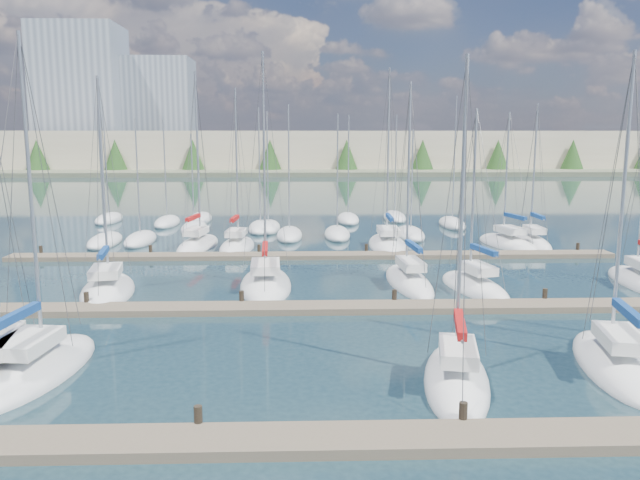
{
  "coord_description": "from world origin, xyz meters",
  "views": [
    {
      "loc": [
        -0.9,
        -14.72,
        8.81
      ],
      "look_at": [
        0.0,
        14.0,
        4.0
      ],
      "focal_mm": 35.0,
      "sensor_mm": 36.0,
      "label": 1
    }
  ],
  "objects_px": {
    "sailboat_p": "(388,244)",
    "sailboat_j": "(266,284)",
    "sailboat_d": "(456,379)",
    "sailboat_o": "(237,246)",
    "sailboat_q": "(507,244)",
    "sailboat_e": "(615,364)",
    "sailboat_n": "(198,245)",
    "sailboat_l": "(474,287)",
    "sailboat_k": "(409,281)",
    "sailboat_c": "(35,370)",
    "sailboat_r": "(532,243)",
    "sailboat_h": "(108,290)"
  },
  "relations": [
    {
      "from": "sailboat_p",
      "to": "sailboat_j",
      "type": "xyz_separation_m",
      "value": [
        -9.07,
        -13.42,
        -0.0
      ]
    },
    {
      "from": "sailboat_p",
      "to": "sailboat_d",
      "type": "xyz_separation_m",
      "value": [
        -1.43,
        -28.2,
        0.01
      ]
    },
    {
      "from": "sailboat_o",
      "to": "sailboat_q",
      "type": "distance_m",
      "value": 21.81
    },
    {
      "from": "sailboat_e",
      "to": "sailboat_q",
      "type": "relative_size",
      "value": 1.1
    },
    {
      "from": "sailboat_n",
      "to": "sailboat_l",
      "type": "distance_m",
      "value": 23.43
    },
    {
      "from": "sailboat_o",
      "to": "sailboat_k",
      "type": "xyz_separation_m",
      "value": [
        11.5,
        -12.37,
        -0.0
      ]
    },
    {
      "from": "sailboat_j",
      "to": "sailboat_c",
      "type": "height_order",
      "value": "sailboat_j"
    },
    {
      "from": "sailboat_o",
      "to": "sailboat_n",
      "type": "height_order",
      "value": "sailboat_n"
    },
    {
      "from": "sailboat_r",
      "to": "sailboat_d",
      "type": "xyz_separation_m",
      "value": [
        -13.32,
        -28.39,
        -0.0
      ]
    },
    {
      "from": "sailboat_p",
      "to": "sailboat_e",
      "type": "distance_m",
      "value": 27.37
    },
    {
      "from": "sailboat_o",
      "to": "sailboat_r",
      "type": "relative_size",
      "value": 1.09
    },
    {
      "from": "sailboat_k",
      "to": "sailboat_h",
      "type": "relative_size",
      "value": 0.99
    },
    {
      "from": "sailboat_p",
      "to": "sailboat_r",
      "type": "bearing_deg",
      "value": 2.63
    },
    {
      "from": "sailboat_n",
      "to": "sailboat_r",
      "type": "bearing_deg",
      "value": 7.82
    },
    {
      "from": "sailboat_e",
      "to": "sailboat_q",
      "type": "xyz_separation_m",
      "value": [
        4.75,
        26.98,
        -0.01
      ]
    },
    {
      "from": "sailboat_j",
      "to": "sailboat_r",
      "type": "height_order",
      "value": "sailboat_j"
    },
    {
      "from": "sailboat_o",
      "to": "sailboat_c",
      "type": "xyz_separation_m",
      "value": [
        -4.95,
        -26.13,
        -0.01
      ]
    },
    {
      "from": "sailboat_l",
      "to": "sailboat_q",
      "type": "bearing_deg",
      "value": 53.55
    },
    {
      "from": "sailboat_p",
      "to": "sailboat_n",
      "type": "relative_size",
      "value": 1.02
    },
    {
      "from": "sailboat_p",
      "to": "sailboat_k",
      "type": "distance_m",
      "value": 13.02
    },
    {
      "from": "sailboat_p",
      "to": "sailboat_d",
      "type": "bearing_deg",
      "value": -91.22
    },
    {
      "from": "sailboat_p",
      "to": "sailboat_q",
      "type": "distance_m",
      "value": 9.77
    },
    {
      "from": "sailboat_j",
      "to": "sailboat_h",
      "type": "height_order",
      "value": "sailboat_j"
    },
    {
      "from": "sailboat_d",
      "to": "sailboat_h",
      "type": "xyz_separation_m",
      "value": [
        -16.52,
        13.65,
        -0.01
      ]
    },
    {
      "from": "sailboat_n",
      "to": "sailboat_d",
      "type": "distance_m",
      "value": 31.55
    },
    {
      "from": "sailboat_o",
      "to": "sailboat_c",
      "type": "relative_size",
      "value": 1.0
    },
    {
      "from": "sailboat_p",
      "to": "sailboat_h",
      "type": "relative_size",
      "value": 1.16
    },
    {
      "from": "sailboat_n",
      "to": "sailboat_d",
      "type": "bearing_deg",
      "value": -56.27
    },
    {
      "from": "sailboat_e",
      "to": "sailboat_n",
      "type": "distance_m",
      "value": 33.82
    },
    {
      "from": "sailboat_j",
      "to": "sailboat_r",
      "type": "xyz_separation_m",
      "value": [
        20.96,
        13.61,
        0.01
      ]
    },
    {
      "from": "sailboat_d",
      "to": "sailboat_l",
      "type": "height_order",
      "value": "sailboat_d"
    },
    {
      "from": "sailboat_k",
      "to": "sailboat_d",
      "type": "distance_m",
      "value": 15.22
    },
    {
      "from": "sailboat_e",
      "to": "sailboat_r",
      "type": "distance_m",
      "value": 27.96
    },
    {
      "from": "sailboat_j",
      "to": "sailboat_q",
      "type": "relative_size",
      "value": 1.25
    },
    {
      "from": "sailboat_k",
      "to": "sailboat_l",
      "type": "xyz_separation_m",
      "value": [
        3.57,
        -1.47,
        -0.01
      ]
    },
    {
      "from": "sailboat_r",
      "to": "sailboat_q",
      "type": "relative_size",
      "value": 1.06
    },
    {
      "from": "sailboat_c",
      "to": "sailboat_d",
      "type": "bearing_deg",
      "value": 1.21
    },
    {
      "from": "sailboat_j",
      "to": "sailboat_n",
      "type": "relative_size",
      "value": 0.99
    },
    {
      "from": "sailboat_q",
      "to": "sailboat_c",
      "type": "height_order",
      "value": "sailboat_c"
    },
    {
      "from": "sailboat_k",
      "to": "sailboat_l",
      "type": "distance_m",
      "value": 3.86
    },
    {
      "from": "sailboat_k",
      "to": "sailboat_n",
      "type": "relative_size",
      "value": 0.87
    },
    {
      "from": "sailboat_j",
      "to": "sailboat_o",
      "type": "bearing_deg",
      "value": 100.56
    },
    {
      "from": "sailboat_d",
      "to": "sailboat_l",
      "type": "relative_size",
      "value": 1.11
    },
    {
      "from": "sailboat_j",
      "to": "sailboat_o",
      "type": "relative_size",
      "value": 1.08
    },
    {
      "from": "sailboat_d",
      "to": "sailboat_q",
      "type": "height_order",
      "value": "sailboat_d"
    },
    {
      "from": "sailboat_p",
      "to": "sailboat_c",
      "type": "height_order",
      "value": "sailboat_p"
    },
    {
      "from": "sailboat_j",
      "to": "sailboat_p",
      "type": "bearing_deg",
      "value": 53.48
    },
    {
      "from": "sailboat_p",
      "to": "sailboat_o",
      "type": "bearing_deg",
      "value": -175.28
    },
    {
      "from": "sailboat_j",
      "to": "sailboat_e",
      "type": "height_order",
      "value": "sailboat_j"
    },
    {
      "from": "sailboat_p",
      "to": "sailboat_j",
      "type": "distance_m",
      "value": 16.2
    }
  ]
}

